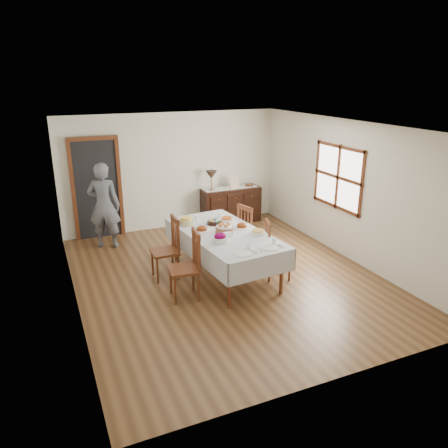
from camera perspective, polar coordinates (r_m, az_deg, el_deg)
name	(u,v)px	position (r m, az deg, el deg)	size (l,w,h in m)	color
ground	(226,277)	(7.72, 0.30, -6.91)	(6.00, 6.00, 0.00)	brown
room_shell	(209,181)	(7.48, -2.01, 5.60)	(5.02, 6.02, 2.65)	silver
dining_table	(224,237)	(7.47, 0.04, -1.76)	(1.44, 2.50, 0.82)	#BCBDC1
chair_left_near	(187,265)	(6.85, -4.81, -5.34)	(0.51, 0.51, 1.10)	#5B2B16
chair_left_far	(168,248)	(7.56, -7.37, -3.10)	(0.46, 0.46, 1.08)	#5B2B16
chair_right_near	(275,249)	(7.55, 6.69, -3.31)	(0.55, 0.55, 1.03)	#5B2B16
chair_right_far	(250,232)	(8.26, 3.47, -1.01)	(0.55, 0.55, 1.09)	#5B2B16
sideboard	(231,205)	(10.39, 0.91, 2.48)	(1.40, 0.51, 0.84)	black
person	(104,203)	(9.05, -15.43, 2.69)	(0.59, 0.38, 1.88)	#585A64
bread_basket	(224,229)	(7.39, 0.04, -0.62)	(0.30, 0.30, 0.18)	brown
egg_basket	(214,222)	(7.83, -1.31, 0.26)	(0.26, 0.26, 0.10)	black
ham_platter_a	(202,229)	(7.50, -2.92, -0.69)	(0.30, 0.30, 0.11)	white
ham_platter_b	(242,226)	(7.64, 2.36, -0.29)	(0.31, 0.31, 0.11)	white
beet_bowl	(220,238)	(6.98, -0.51, -1.86)	(0.25, 0.25, 0.16)	white
carrot_bowl	(227,220)	(7.93, 0.36, 0.56)	(0.22, 0.22, 0.10)	white
pineapple_bowl	(186,221)	(7.81, -4.96, 0.35)	(0.26, 0.26, 0.14)	tan
casserole_dish	(258,232)	(7.36, 4.47, -1.07)	(0.25, 0.25, 0.07)	white
butter_dish	(227,234)	(7.23, 0.42, -1.36)	(0.15, 0.10, 0.07)	white
setting_left	(245,251)	(6.59, 2.73, -3.59)	(0.43, 0.31, 0.10)	white
setting_right	(271,245)	(6.85, 6.17, -2.79)	(0.43, 0.31, 0.10)	white
glass_far_a	(196,218)	(8.02, -3.64, 0.81)	(0.07, 0.07, 0.11)	white
glass_far_b	(220,215)	(8.19, -0.56, 1.21)	(0.06, 0.06, 0.10)	white
runner	(230,188)	(10.30, 0.79, 4.76)	(1.30, 0.35, 0.01)	white
table_lamp	(211,175)	(9.99, -1.67, 6.37)	(0.26, 0.26, 0.46)	brown
picture_frame	(235,183)	(10.22, 1.38, 5.43)	(0.22, 0.08, 0.28)	beige
deco_bowl	(249,185)	(10.47, 3.31, 5.11)	(0.20, 0.20, 0.06)	#5B2B16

